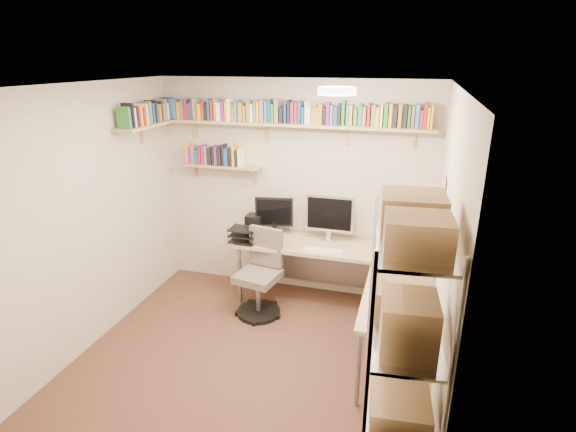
# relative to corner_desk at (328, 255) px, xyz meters

# --- Properties ---
(ground) EXTENTS (3.20, 3.20, 0.00)m
(ground) POSITION_rel_corner_desk_xyz_m (-0.54, -0.94, -0.73)
(ground) COLOR #4D2F21
(ground) RESTS_ON ground
(room_shell) EXTENTS (3.24, 3.04, 2.52)m
(room_shell) POSITION_rel_corner_desk_xyz_m (-0.53, -0.94, 0.82)
(room_shell) COLOR #C1B49D
(room_shell) RESTS_ON ground
(wall_shelves) EXTENTS (3.12, 1.09, 0.80)m
(wall_shelves) POSITION_rel_corner_desk_xyz_m (-0.94, 0.36, 1.30)
(wall_shelves) COLOR tan
(wall_shelves) RESTS_ON ground
(corner_desk) EXTENTS (2.19, 1.87, 1.27)m
(corner_desk) POSITION_rel_corner_desk_xyz_m (0.00, 0.00, 0.00)
(corner_desk) COLOR tan
(corner_desk) RESTS_ON ground
(office_chair) EXTENTS (0.51, 0.52, 0.96)m
(office_chair) POSITION_rel_corner_desk_xyz_m (-0.72, -0.14, -0.32)
(office_chair) COLOR black
(office_chair) RESTS_ON ground
(wire_rack) EXTENTS (0.47, 0.86, 2.01)m
(wire_rack) POSITION_rel_corner_desk_xyz_m (0.82, -2.05, 0.54)
(wire_rack) COLOR silver
(wire_rack) RESTS_ON ground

